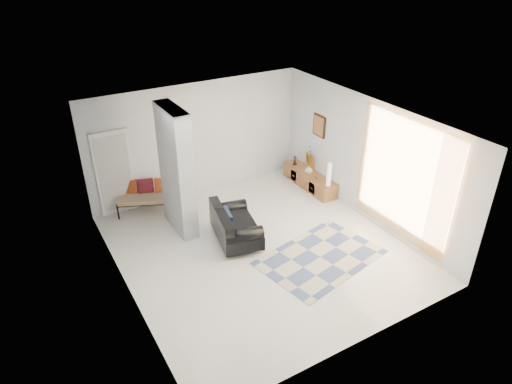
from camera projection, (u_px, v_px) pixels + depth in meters
floor at (260, 248)px, 9.58m from camera, size 6.00×6.00×0.00m
ceiling at (260, 122)px, 8.22m from camera, size 6.00×6.00×0.00m
wall_back at (197, 139)px, 11.16m from camera, size 6.00×0.00×6.00m
wall_front at (366, 275)px, 6.64m from camera, size 6.00×0.00×6.00m
wall_left at (120, 229)px, 7.68m from camera, size 0.00×6.00×6.00m
wall_right at (366, 160)px, 10.12m from camera, size 0.00×6.00×6.00m
partition_column at (177, 171)px, 9.62m from camera, size 0.35×1.20×2.80m
hallway_door at (115, 173)px, 10.39m from camera, size 0.85×0.06×2.04m
curtain at (403, 179)px, 9.19m from camera, size 0.00×2.55×2.55m
wall_art at (319, 126)px, 11.27m from camera, size 0.04×0.45×0.55m
media_console at (309, 179)px, 11.88m from camera, size 0.45×1.81×0.80m
loveseat at (233, 226)px, 9.66m from camera, size 1.09×1.55×0.76m
daybed at (151, 194)px, 10.74m from camera, size 1.70×1.24×0.77m
area_rug at (320, 257)px, 9.29m from camera, size 2.70×2.07×0.01m
cylinder_lamp at (329, 175)px, 11.04m from camera, size 0.11×0.11×0.59m
bronze_figurine at (295, 160)px, 12.16m from camera, size 0.14×0.14×0.25m
vase at (309, 170)px, 11.70m from camera, size 0.22×0.22×0.21m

